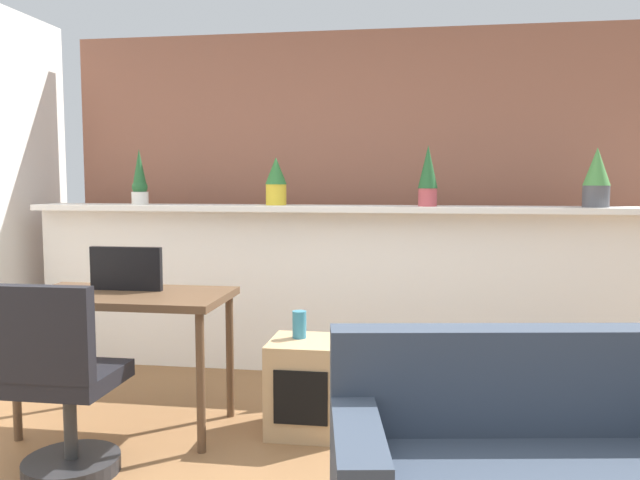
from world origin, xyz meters
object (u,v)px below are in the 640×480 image
potted_plant_0 (140,181)px  desk (126,308)px  vase_on_shelf (299,324)px  potted_plant_1 (276,181)px  potted_plant_3 (597,177)px  side_cube_shelf (307,386)px  office_chair (63,395)px  tv_monitor (126,269)px  potted_plant_2 (428,175)px

potted_plant_0 → desk: potted_plant_0 is taller
potted_plant_0 → vase_on_shelf: 1.90m
potted_plant_1 → potted_plant_0: bearing=-179.3°
potted_plant_3 → potted_plant_1: bearing=178.6°
potted_plant_1 → side_cube_shelf: (0.42, -1.12, -1.10)m
potted_plant_1 → office_chair: 2.15m
potted_plant_0 → desk: (0.45, -1.21, -0.69)m
potted_plant_1 → desk: size_ratio=0.31×
potted_plant_0 → potted_plant_1: 1.01m
potted_plant_1 → side_cube_shelf: size_ratio=0.67×
potted_plant_1 → tv_monitor: (-0.59, -1.14, -0.48)m
office_chair → side_cube_shelf: size_ratio=1.82×
potted_plant_2 → office_chair: bearing=-132.7°
potted_plant_0 → potted_plant_3: size_ratio=1.04×
potted_plant_2 → tv_monitor: potted_plant_2 is taller
potted_plant_1 → office_chair: bearing=-107.5°
potted_plant_3 → vase_on_shelf: bearing=-150.1°
office_chair → vase_on_shelf: bearing=39.1°
potted_plant_3 → desk: (-2.69, -1.17, -0.71)m
desk → tv_monitor: size_ratio=2.70×
tv_monitor → vase_on_shelf: (0.96, 0.07, -0.30)m
desk → potted_plant_0: bearing=110.5°
potted_plant_0 → potted_plant_3: potted_plant_0 is taller
potted_plant_1 → desk: (-0.56, -1.22, -0.69)m
potted_plant_3 → potted_plant_0: bearing=179.3°
potted_plant_2 → side_cube_shelf: size_ratio=0.82×
office_chair → potted_plant_0: bearing=103.3°
desk → vase_on_shelf: 0.94m
potted_plant_0 → potted_plant_3: 3.14m
potted_plant_2 → potted_plant_3: size_ratio=1.06×
potted_plant_1 → desk: bearing=-114.6°
desk → side_cube_shelf: bearing=6.0°
potted_plant_3 → vase_on_shelf: (-1.77, -1.01, -0.80)m
potted_plant_2 → vase_on_shelf: bearing=-124.4°
potted_plant_0 → potted_plant_1: size_ratio=1.19×
potted_plant_0 → desk: 1.46m
potted_plant_3 → office_chair: 3.39m
office_chair → vase_on_shelf: 1.23m
potted_plant_3 → side_cube_shelf: potted_plant_3 is taller
vase_on_shelf → potted_plant_1: bearing=108.8°
potted_plant_0 → office_chair: (0.43, -1.82, -0.96)m
potted_plant_3 → desk: bearing=-156.5°
office_chair → side_cube_shelf: bearing=35.8°
office_chair → potted_plant_3: bearing=33.3°
desk → tv_monitor: bearing=112.9°
tv_monitor → side_cube_shelf: size_ratio=0.82×
desk → office_chair: (-0.02, -0.62, -0.28)m
office_chair → potted_plant_1: bearing=72.5°
side_cube_shelf → potted_plant_1: bearing=110.4°
potted_plant_1 → potted_plant_3: size_ratio=0.87×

